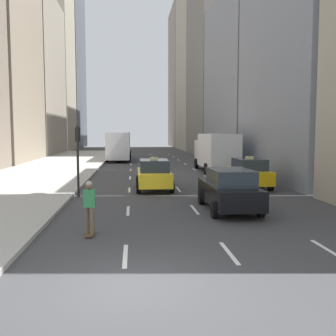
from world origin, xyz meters
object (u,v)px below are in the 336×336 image
(skateboarder, at_px, (89,205))
(box_truck, at_px, (215,151))
(traffic_light_pole, at_px, (78,149))
(sedan_black_near, at_px, (229,189))
(city_bus, at_px, (119,145))
(taxi_lead, at_px, (154,174))
(taxi_second, at_px, (248,173))

(skateboarder, bearing_deg, box_truck, 67.29)
(traffic_light_pole, bearing_deg, skateboarder, -79.81)
(sedan_black_near, relative_size, city_bus, 0.41)
(city_bus, bearing_deg, box_truck, -60.73)
(box_truck, xyz_separation_m, traffic_light_pole, (-9.55, -11.73, 0.70))
(taxi_lead, xyz_separation_m, box_truck, (5.60, 9.71, 0.83))
(taxi_second, xyz_separation_m, traffic_light_pole, (-9.55, -2.41, 1.53))
(taxi_second, height_order, traffic_light_pole, traffic_light_pole)
(taxi_lead, relative_size, skateboarder, 2.52)
(taxi_lead, distance_m, city_bus, 24.90)
(city_bus, bearing_deg, taxi_second, -70.93)
(city_bus, height_order, box_truck, city_bus)
(taxi_second, bearing_deg, box_truck, 90.00)
(sedan_black_near, distance_m, skateboarder, 6.40)
(city_bus, xyz_separation_m, traffic_light_pole, (-1.14, -26.74, 0.62))
(taxi_second, xyz_separation_m, sedan_black_near, (-2.80, -6.66, 0.01))
(sedan_black_near, relative_size, box_truck, 0.57)
(taxi_second, xyz_separation_m, skateboarder, (-8.16, -10.17, 0.08))
(city_bus, bearing_deg, taxi_lead, -83.51)
(taxi_second, relative_size, skateboarder, 2.52)
(taxi_lead, bearing_deg, sedan_black_near, -65.93)
(box_truck, distance_m, skateboarder, 21.14)
(city_bus, relative_size, box_truck, 1.38)
(box_truck, height_order, skateboarder, box_truck)
(skateboarder, bearing_deg, taxi_second, 51.26)
(skateboarder, bearing_deg, taxi_lead, 75.34)
(traffic_light_pole, bearing_deg, box_truck, 50.85)
(taxi_second, relative_size, traffic_light_pole, 1.22)
(taxi_lead, bearing_deg, skateboarder, -104.66)
(taxi_lead, bearing_deg, city_bus, 96.49)
(city_bus, relative_size, skateboarder, 6.65)
(taxi_second, height_order, city_bus, city_bus)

